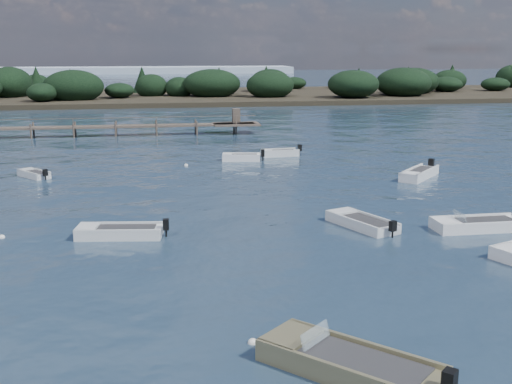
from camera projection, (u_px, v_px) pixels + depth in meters
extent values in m
plane|color=#182738|center=(192.00, 122.00, 81.28)|extent=(400.00, 400.00, 0.00)
cube|color=silver|center=(362.00, 225.00, 33.33)|extent=(3.02, 4.45, 0.65)
cube|color=silver|center=(343.00, 212.00, 34.56)|extent=(1.70, 1.46, 0.13)
cube|color=#29292B|center=(366.00, 221.00, 32.98)|extent=(2.23, 3.10, 0.11)
cube|color=silver|center=(351.00, 220.00, 32.87)|extent=(1.65, 3.90, 0.13)
cube|color=silver|center=(373.00, 216.00, 33.62)|extent=(1.65, 3.90, 0.13)
cube|color=black|center=(393.00, 226.00, 31.32)|extent=(0.39, 0.36, 0.51)
cylinder|color=black|center=(392.00, 235.00, 31.42)|extent=(0.12, 0.12, 0.51)
cube|color=silver|center=(477.00, 228.00, 32.82)|extent=(4.58, 1.76, 0.71)
cube|color=silver|center=(446.00, 221.00, 32.46)|extent=(1.11, 1.56, 0.14)
cube|color=#29292B|center=(484.00, 221.00, 32.81)|extent=(3.12, 1.40, 0.12)
cube|color=silver|center=(486.00, 224.00, 31.96)|extent=(4.57, 0.16, 0.14)
cube|color=silver|center=(470.00, 216.00, 33.50)|extent=(4.57, 0.16, 0.14)
cube|color=silver|center=(460.00, 216.00, 32.52)|extent=(0.17, 1.24, 0.42)
cube|color=silver|center=(241.00, 159.00, 53.07)|extent=(3.27, 1.76, 0.72)
cube|color=silver|center=(227.00, 154.00, 52.98)|extent=(0.93, 1.23, 0.14)
cube|color=#29292B|center=(244.00, 155.00, 52.99)|extent=(2.25, 1.34, 0.12)
cube|color=silver|center=(241.00, 155.00, 52.43)|extent=(3.08, 0.66, 0.14)
cube|color=silver|center=(241.00, 153.00, 53.52)|extent=(3.08, 0.66, 0.14)
cube|color=black|center=(263.00, 153.00, 52.94)|extent=(0.35, 0.40, 0.57)
cylinder|color=black|center=(263.00, 159.00, 53.05)|extent=(0.12, 0.12, 0.57)
cube|color=silver|center=(280.00, 155.00, 55.32)|extent=(3.26, 1.57, 0.73)
cube|color=silver|center=(267.00, 151.00, 54.92)|extent=(0.86, 1.20, 0.15)
cube|color=#29292B|center=(283.00, 151.00, 55.31)|extent=(2.23, 1.22, 0.13)
cube|color=silver|center=(282.00, 151.00, 54.69)|extent=(3.14, 0.44, 0.15)
cube|color=silver|center=(278.00, 149.00, 55.76)|extent=(3.14, 0.44, 0.15)
cube|color=black|center=(300.00, 148.00, 55.67)|extent=(0.33, 0.38, 0.58)
cylinder|color=black|center=(300.00, 153.00, 55.78)|extent=(0.11, 0.11, 0.58)
cube|color=silver|center=(120.00, 235.00, 31.53)|extent=(4.32, 2.15, 0.69)
cube|color=silver|center=(87.00, 227.00, 31.41)|extent=(1.18, 1.54, 0.14)
cube|color=#29292B|center=(126.00, 229.00, 31.47)|extent=(2.96, 1.65, 0.12)
cube|color=silver|center=(117.00, 231.00, 30.74)|extent=(4.11, 0.71, 0.14)
cube|color=silver|center=(122.00, 223.00, 32.16)|extent=(4.11, 0.71, 0.14)
cube|color=black|center=(166.00, 224.00, 31.48)|extent=(0.32, 0.37, 0.54)
cylinder|color=black|center=(166.00, 234.00, 31.58)|extent=(0.11, 0.11, 0.54)
cube|color=#6E6849|center=(349.00, 370.00, 18.24)|extent=(5.02, 5.16, 0.80)
cube|color=#6E6849|center=(291.00, 336.00, 19.31)|extent=(2.14, 2.12, 0.16)
cube|color=#29292B|center=(363.00, 362.00, 17.91)|extent=(3.58, 3.67, 0.14)
cube|color=#6E6849|center=(334.00, 367.00, 17.43)|extent=(3.70, 3.93, 0.16)
cube|color=#6E6849|center=(365.00, 343.00, 18.84)|extent=(3.70, 3.93, 0.16)
cube|color=black|center=(449.00, 382.00, 16.41)|extent=(0.50, 0.50, 0.63)
cube|color=silver|center=(315.00, 335.00, 18.76)|extent=(1.14, 1.09, 0.48)
cube|color=silver|center=(34.00, 176.00, 46.20)|extent=(2.60, 2.86, 0.60)
cube|color=silver|center=(26.00, 169.00, 46.81)|extent=(1.20, 1.15, 0.12)
cube|color=#29292B|center=(35.00, 173.00, 46.00)|extent=(1.88, 2.03, 0.10)
cube|color=silver|center=(27.00, 172.00, 45.75)|extent=(1.81, 2.22, 0.12)
cube|color=silver|center=(40.00, 170.00, 46.50)|extent=(1.81, 2.22, 0.12)
cube|color=black|center=(45.00, 173.00, 45.08)|extent=(0.38, 0.37, 0.48)
cylinder|color=black|center=(46.00, 178.00, 45.17)|extent=(0.12, 0.12, 0.48)
cube|color=silver|center=(419.00, 176.00, 45.97)|extent=(4.16, 4.33, 0.80)
cube|color=silver|center=(411.00, 174.00, 44.44)|extent=(1.66, 1.65, 0.16)
cube|color=#29292B|center=(421.00, 170.00, 46.20)|extent=(2.95, 3.05, 0.14)
cube|color=silver|center=(428.00, 171.00, 45.54)|extent=(3.26, 3.49, 0.16)
cube|color=silver|center=(411.00, 169.00, 46.20)|extent=(3.26, 3.49, 0.16)
cube|color=black|center=(431.00, 163.00, 47.94)|extent=(0.50, 0.50, 0.63)
cylinder|color=black|center=(431.00, 170.00, 48.06)|extent=(0.16, 0.16, 0.63)
sphere|color=silver|center=(253.00, 343.00, 20.16)|extent=(0.32, 0.32, 0.32)
sphere|color=silver|center=(2.00, 238.00, 31.40)|extent=(0.32, 0.32, 0.32)
sphere|color=silver|center=(186.00, 166.00, 50.87)|extent=(0.32, 0.32, 0.32)
cube|color=brown|center=(236.00, 124.00, 70.17)|extent=(5.00, 3.20, 0.18)
cube|color=brown|center=(236.00, 116.00, 69.98)|extent=(0.80, 0.80, 1.60)
cylinder|color=brown|center=(31.00, 135.00, 65.97)|extent=(0.20, 0.20, 2.20)
cylinder|color=brown|center=(34.00, 133.00, 67.61)|extent=(0.20, 0.20, 2.20)
cylinder|color=brown|center=(74.00, 134.00, 66.66)|extent=(0.20, 0.20, 2.20)
cylinder|color=brown|center=(75.00, 132.00, 68.31)|extent=(0.20, 0.20, 2.20)
cylinder|color=brown|center=(116.00, 133.00, 67.36)|extent=(0.20, 0.20, 2.20)
cylinder|color=brown|center=(116.00, 131.00, 69.01)|extent=(0.20, 0.20, 2.20)
cylinder|color=brown|center=(157.00, 132.00, 68.06)|extent=(0.20, 0.20, 2.20)
cylinder|color=brown|center=(156.00, 130.00, 69.71)|extent=(0.20, 0.20, 2.20)
cylinder|color=brown|center=(197.00, 131.00, 68.76)|extent=(0.20, 0.20, 2.20)
cylinder|color=brown|center=(196.00, 129.00, 70.41)|extent=(0.20, 0.20, 2.20)
cylinder|color=brown|center=(236.00, 131.00, 69.46)|extent=(0.20, 0.20, 2.20)
cylinder|color=brown|center=(234.00, 129.00, 71.10)|extent=(0.20, 0.20, 2.20)
cube|color=black|center=(307.00, 97.00, 123.86)|extent=(190.00, 40.00, 1.60)
ellipsoid|color=black|center=(307.00, 82.00, 123.25)|extent=(180.50, 36.00, 4.40)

